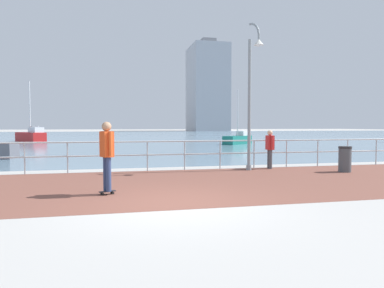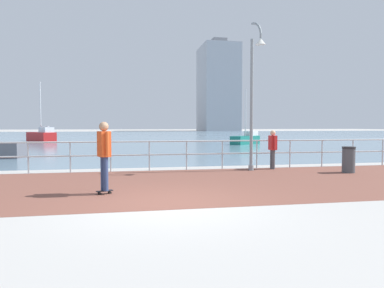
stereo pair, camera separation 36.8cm
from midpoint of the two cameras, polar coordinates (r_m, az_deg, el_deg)
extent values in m
plane|color=#ADAAA5|center=(47.52, -9.49, 0.92)|extent=(220.00, 220.00, 0.00)
cube|color=brown|center=(10.22, -4.59, -6.46)|extent=(28.00, 6.24, 0.01)
cube|color=#6B899E|center=(58.18, -9.73, 1.29)|extent=(180.00, 88.00, 0.00)
cylinder|color=#B2BCC1|center=(13.56, -24.06, -2.08)|extent=(0.05, 0.05, 1.09)
cylinder|color=#B2BCC1|center=(13.31, -18.18, -2.06)|extent=(0.05, 0.05, 1.09)
cylinder|color=#B2BCC1|center=(13.20, -12.14, -2.01)|extent=(0.05, 0.05, 1.09)
cylinder|color=#B2BCC1|center=(13.24, -6.06, -1.95)|extent=(0.05, 0.05, 1.09)
cylinder|color=#B2BCC1|center=(13.43, -0.10, -1.86)|extent=(0.05, 0.05, 1.09)
cylinder|color=#B2BCC1|center=(13.76, 5.64, -1.76)|extent=(0.05, 0.05, 1.09)
cylinder|color=#B2BCC1|center=(14.21, 11.07, -1.65)|extent=(0.05, 0.05, 1.09)
cylinder|color=#B2BCC1|center=(14.79, 16.11, -1.53)|extent=(0.05, 0.05, 1.09)
cylinder|color=#B2BCC1|center=(15.48, 20.74, -1.41)|extent=(0.05, 0.05, 1.09)
cylinder|color=#B2BCC1|center=(16.25, 24.95, -1.30)|extent=(0.05, 0.05, 1.09)
cylinder|color=#B2BCC1|center=(17.11, 28.76, -1.19)|extent=(0.05, 0.05, 1.09)
cylinder|color=#B2BCC1|center=(13.20, -6.08, 0.41)|extent=(25.20, 0.06, 0.06)
cylinder|color=#B2BCC1|center=(13.24, -6.07, -1.71)|extent=(25.20, 0.06, 0.06)
cylinder|color=gray|center=(13.54, 10.21, -3.76)|extent=(0.19, 0.19, 0.20)
cylinder|color=gray|center=(13.47, 10.30, 6.12)|extent=(0.12, 0.12, 4.85)
cylinder|color=gray|center=(13.89, 10.61, 18.45)|extent=(0.12, 0.20, 0.11)
cylinder|color=gray|center=(13.76, 10.98, 18.40)|extent=(0.13, 0.21, 0.15)
cylinder|color=gray|center=(13.63, 11.31, 18.18)|extent=(0.12, 0.20, 0.18)
cylinder|color=gray|center=(13.52, 11.57, 17.78)|extent=(0.12, 0.18, 0.19)
cylinder|color=gray|center=(13.43, 11.73, 17.25)|extent=(0.11, 0.14, 0.19)
cylinder|color=gray|center=(13.38, 11.77, 16.62)|extent=(0.10, 0.10, 0.17)
cone|color=silver|center=(13.33, 11.76, 15.79)|extent=(0.36, 0.36, 0.22)
cylinder|color=black|center=(8.92, -13.36, -7.76)|extent=(0.07, 0.05, 0.06)
cylinder|color=black|center=(8.99, -13.53, -7.67)|extent=(0.07, 0.05, 0.06)
cylinder|color=black|center=(9.01, -11.82, -7.63)|extent=(0.07, 0.05, 0.06)
cylinder|color=black|center=(9.08, -12.00, -7.55)|extent=(0.07, 0.05, 0.06)
cube|color=black|center=(8.99, -12.68, -7.34)|extent=(0.41, 0.26, 0.02)
cylinder|color=navy|center=(8.85, -12.52, -4.71)|extent=(0.17, 0.17, 0.83)
cylinder|color=navy|center=(9.00, -12.89, -4.59)|extent=(0.17, 0.17, 0.83)
cube|color=#D84C1E|center=(8.85, -12.76, 0.00)|extent=(0.35, 0.41, 0.62)
cylinder|color=#D84C1E|center=(8.64, -12.22, 0.04)|extent=(0.12, 0.12, 0.59)
cylinder|color=#D84C1E|center=(9.07, -13.28, 0.16)|extent=(0.12, 0.12, 0.59)
sphere|color=#A37A5B|center=(8.84, -12.80, 2.75)|extent=(0.23, 0.23, 0.23)
cylinder|color=#4C4C51|center=(14.18, 13.39, -2.39)|extent=(0.14, 0.14, 0.74)
cylinder|color=#4C4C51|center=(14.03, 13.63, -2.45)|extent=(0.14, 0.14, 0.74)
cube|color=red|center=(14.06, 13.54, 0.20)|extent=(0.26, 0.35, 0.55)
cylinder|color=red|center=(14.28, 13.20, 0.30)|extent=(0.09, 0.09, 0.52)
cylinder|color=red|center=(13.85, 13.89, 0.21)|extent=(0.09, 0.09, 0.52)
sphere|color=#DBAD89|center=(14.05, 13.56, 1.75)|extent=(0.21, 0.21, 0.21)
cylinder|color=#474C51|center=(13.90, 24.49, -2.46)|extent=(0.44, 0.44, 0.85)
cylinder|color=#262628|center=(13.86, 24.53, -0.55)|extent=(0.46, 0.46, 0.08)
cube|color=#B21E1E|center=(40.98, -22.80, 1.08)|extent=(3.70, 4.46, 0.96)
cube|color=silver|center=(39.73, -22.06, 2.11)|extent=(1.72, 1.88, 0.53)
cylinder|color=silver|center=(41.00, -22.89, 5.47)|extent=(0.11, 0.11, 5.33)
cylinder|color=silver|center=(40.05, -22.28, 2.65)|extent=(1.23, 1.70, 0.09)
cube|color=#197266|center=(32.28, 8.87, 0.63)|extent=(3.36, 3.09, 0.75)
cube|color=silver|center=(33.18, 9.78, 1.69)|extent=(1.45, 1.39, 0.42)
cylinder|color=silver|center=(32.28, 8.90, 4.98)|extent=(0.08, 0.08, 4.15)
cylinder|color=silver|center=(32.93, 9.54, 2.19)|extent=(1.24, 1.07, 0.07)
cube|color=#A3A8B2|center=(111.87, 4.27, 8.81)|extent=(10.63, 14.87, 26.09)
cube|color=slate|center=(114.16, 4.29, 15.84)|extent=(4.25, 5.95, 2.00)
camera|label=1|loc=(0.18, -89.05, 0.05)|focal=33.29mm
camera|label=2|loc=(0.18, 90.95, -0.05)|focal=33.29mm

